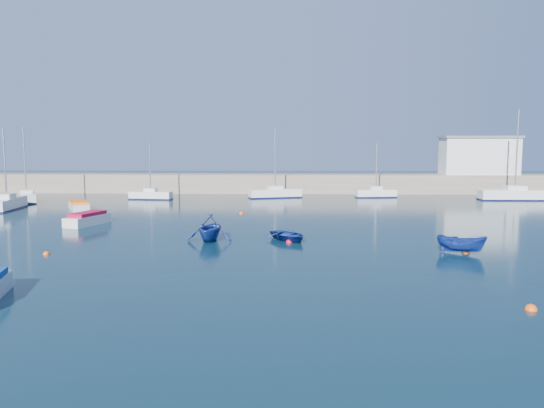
{
  "coord_description": "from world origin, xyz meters",
  "views": [
    {
      "loc": [
        3.54,
        -28.17,
        6.66
      ],
      "look_at": [
        2.23,
        17.2,
        1.6
      ],
      "focal_mm": 35.0,
      "sensor_mm": 36.0,
      "label": 1
    }
  ],
  "objects_px": {
    "sailboat_6": "(275,193)",
    "motorboat_1": "(88,219)",
    "harbor_office": "(479,156)",
    "dinghy_center": "(288,235)",
    "sailboat_4": "(27,197)",
    "sailboat_7": "(376,193)",
    "dinghy_left": "(210,228)",
    "sailboat_3": "(7,203)",
    "dinghy_right": "(461,244)",
    "sailboat_8": "(515,194)",
    "motorboat_2": "(79,205)",
    "sailboat_5": "(151,195)"
  },
  "relations": [
    {
      "from": "sailboat_6",
      "to": "motorboat_1",
      "type": "relative_size",
      "value": 1.86
    },
    {
      "from": "harbor_office",
      "to": "dinghy_center",
      "type": "xyz_separation_m",
      "value": [
        -26.37,
        -37.47,
        -4.75
      ]
    },
    {
      "from": "sailboat_5",
      "to": "sailboat_8",
      "type": "distance_m",
      "value": 44.53
    },
    {
      "from": "sailboat_7",
      "to": "dinghy_left",
      "type": "relative_size",
      "value": 1.91
    },
    {
      "from": "harbor_office",
      "to": "dinghy_left",
      "type": "bearing_deg",
      "value": -130.04
    },
    {
      "from": "harbor_office",
      "to": "sailboat_6",
      "type": "xyz_separation_m",
      "value": [
        -28.01,
        -7.22,
        -4.49
      ]
    },
    {
      "from": "sailboat_5",
      "to": "dinghy_right",
      "type": "xyz_separation_m",
      "value": [
        27.56,
        -31.99,
        0.03
      ]
    },
    {
      "from": "sailboat_8",
      "to": "dinghy_left",
      "type": "height_order",
      "value": "sailboat_8"
    },
    {
      "from": "dinghy_center",
      "to": "dinghy_left",
      "type": "relative_size",
      "value": 0.95
    },
    {
      "from": "motorboat_1",
      "to": "dinghy_right",
      "type": "distance_m",
      "value": 29.61
    },
    {
      "from": "sailboat_3",
      "to": "dinghy_right",
      "type": "height_order",
      "value": "sailboat_3"
    },
    {
      "from": "dinghy_left",
      "to": "dinghy_right",
      "type": "bearing_deg",
      "value": -9.04
    },
    {
      "from": "sailboat_3",
      "to": "dinghy_center",
      "type": "distance_m",
      "value": 33.61
    },
    {
      "from": "sailboat_7",
      "to": "motorboat_2",
      "type": "height_order",
      "value": "sailboat_7"
    },
    {
      "from": "motorboat_1",
      "to": "dinghy_left",
      "type": "height_order",
      "value": "dinghy_left"
    },
    {
      "from": "motorboat_2",
      "to": "dinghy_right",
      "type": "height_order",
      "value": "dinghy_right"
    },
    {
      "from": "motorboat_1",
      "to": "dinghy_right",
      "type": "relative_size",
      "value": 1.56
    },
    {
      "from": "sailboat_4",
      "to": "motorboat_1",
      "type": "xyz_separation_m",
      "value": [
        14.01,
        -17.76,
        -0.07
      ]
    },
    {
      "from": "dinghy_right",
      "to": "motorboat_1",
      "type": "bearing_deg",
      "value": 95.18
    },
    {
      "from": "sailboat_3",
      "to": "motorboat_1",
      "type": "xyz_separation_m",
      "value": [
        12.23,
        -10.07,
        -0.15
      ]
    },
    {
      "from": "sailboat_7",
      "to": "sailboat_8",
      "type": "xyz_separation_m",
      "value": [
        16.38,
        -2.71,
        0.13
      ]
    },
    {
      "from": "sailboat_3",
      "to": "sailboat_6",
      "type": "distance_m",
      "value": 30.51
    },
    {
      "from": "dinghy_center",
      "to": "sailboat_7",
      "type": "bearing_deg",
      "value": 34.85
    },
    {
      "from": "sailboat_5",
      "to": "dinghy_right",
      "type": "height_order",
      "value": "sailboat_5"
    },
    {
      "from": "dinghy_right",
      "to": "motorboat_2",
      "type": "bearing_deg",
      "value": 83.52
    },
    {
      "from": "sailboat_4",
      "to": "sailboat_8",
      "type": "xyz_separation_m",
      "value": [
        58.46,
        3.76,
        0.12
      ]
    },
    {
      "from": "sailboat_3",
      "to": "motorboat_2",
      "type": "relative_size",
      "value": 1.75
    },
    {
      "from": "sailboat_8",
      "to": "dinghy_left",
      "type": "bearing_deg",
      "value": 131.52
    },
    {
      "from": "sailboat_5",
      "to": "motorboat_2",
      "type": "distance_m",
      "value": 11.56
    },
    {
      "from": "dinghy_center",
      "to": "sailboat_3",
      "type": "bearing_deg",
      "value": 114.62
    },
    {
      "from": "dinghy_left",
      "to": "sailboat_8",
      "type": "bearing_deg",
      "value": 45.31
    },
    {
      "from": "dinghy_left",
      "to": "harbor_office",
      "type": "bearing_deg",
      "value": 54.3
    },
    {
      "from": "harbor_office",
      "to": "sailboat_4",
      "type": "bearing_deg",
      "value": -167.28
    },
    {
      "from": "harbor_office",
      "to": "sailboat_5",
      "type": "height_order",
      "value": "harbor_office"
    },
    {
      "from": "sailboat_3",
      "to": "dinghy_right",
      "type": "xyz_separation_m",
      "value": [
        39.71,
        -21.12,
        -0.08
      ]
    },
    {
      "from": "sailboat_6",
      "to": "motorboat_1",
      "type": "xyz_separation_m",
      "value": [
        -15.19,
        -23.45,
        -0.1
      ]
    },
    {
      "from": "sailboat_6",
      "to": "dinghy_left",
      "type": "distance_m",
      "value": 30.9
    },
    {
      "from": "sailboat_8",
      "to": "motorboat_1",
      "type": "height_order",
      "value": "sailboat_8"
    },
    {
      "from": "sailboat_6",
      "to": "sailboat_7",
      "type": "xyz_separation_m",
      "value": [
        12.88,
        0.77,
        -0.04
      ]
    },
    {
      "from": "harbor_office",
      "to": "dinghy_center",
      "type": "height_order",
      "value": "harbor_office"
    },
    {
      "from": "harbor_office",
      "to": "dinghy_center",
      "type": "distance_m",
      "value": 46.07
    },
    {
      "from": "motorboat_2",
      "to": "dinghy_center",
      "type": "distance_m",
      "value": 27.73
    },
    {
      "from": "sailboat_4",
      "to": "sailboat_5",
      "type": "relative_size",
      "value": 1.25
    },
    {
      "from": "sailboat_5",
      "to": "dinghy_center",
      "type": "bearing_deg",
      "value": -141.58
    },
    {
      "from": "sailboat_6",
      "to": "dinghy_left",
      "type": "xyz_separation_m",
      "value": [
        -3.83,
        -30.66,
        0.34
      ]
    },
    {
      "from": "sailboat_4",
      "to": "dinghy_center",
      "type": "bearing_deg",
      "value": -66.03
    },
    {
      "from": "sailboat_5",
      "to": "sailboat_6",
      "type": "bearing_deg",
      "value": -73.64
    },
    {
      "from": "sailboat_6",
      "to": "sailboat_7",
      "type": "bearing_deg",
      "value": -103.64
    },
    {
      "from": "motorboat_2",
      "to": "dinghy_left",
      "type": "xyz_separation_m",
      "value": [
        16.26,
        -17.65,
        0.51
      ]
    },
    {
      "from": "dinghy_center",
      "to": "dinghy_left",
      "type": "height_order",
      "value": "dinghy_left"
    }
  ]
}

